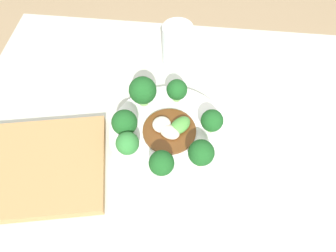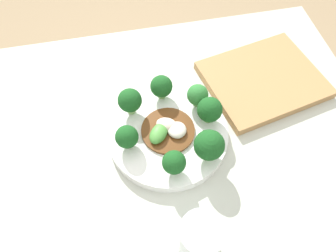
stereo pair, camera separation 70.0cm
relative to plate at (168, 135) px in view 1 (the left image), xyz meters
name	(u,v)px [view 1 (the left image)]	position (x,y,z in m)	size (l,w,h in m)	color
ground_plane	(177,237)	(-0.04, -0.01, -0.78)	(8.00, 8.00, 0.00)	#9E8460
table	(180,201)	(-0.04, -0.01, -0.40)	(0.97, 0.70, 0.77)	#B7BCAD
plate	(168,135)	(0.00, 0.00, 0.00)	(0.24, 0.24, 0.02)	white
broccoli_south	(176,90)	(-0.01, -0.09, 0.04)	(0.04, 0.04, 0.05)	#7AAD5B
broccoli_southeast	(141,91)	(0.06, -0.07, 0.05)	(0.06, 0.06, 0.07)	#7AAD5B
broccoli_east	(123,123)	(0.09, 0.01, 0.05)	(0.05, 0.05, 0.06)	#7AAD5B
broccoli_west	(210,121)	(-0.08, -0.01, 0.04)	(0.04, 0.04, 0.05)	#7AAD5B
broccoli_northeast	(126,143)	(0.07, 0.05, 0.04)	(0.04, 0.04, 0.05)	#70A356
broccoli_northwest	(200,153)	(-0.06, 0.06, 0.05)	(0.05, 0.05, 0.06)	#89B76B
broccoli_north	(160,163)	(0.00, 0.09, 0.04)	(0.05, 0.05, 0.06)	#7AAD5B
stirfry_center	(169,129)	(0.00, 0.00, 0.02)	(0.11, 0.11, 0.02)	#5B3314
drinking_glass	(176,45)	(0.01, -0.22, 0.04)	(0.07, 0.07, 0.10)	silver
cutting_board	(38,167)	(0.24, 0.10, 0.00)	(0.29, 0.25, 0.02)	#AD7F4C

